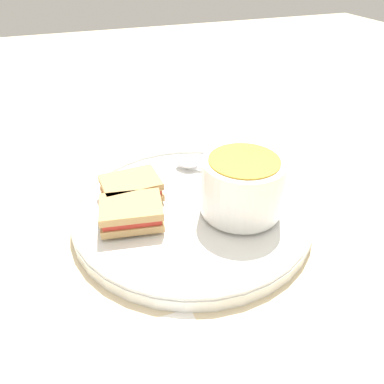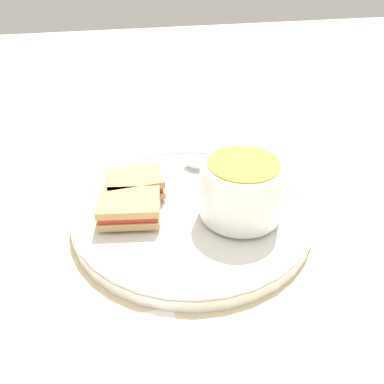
{
  "view_description": "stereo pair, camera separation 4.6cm",
  "coord_description": "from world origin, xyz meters",
  "px_view_note": "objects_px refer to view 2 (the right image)",
  "views": [
    {
      "loc": [
        -0.13,
        -0.36,
        0.3
      ],
      "look_at": [
        0.0,
        0.0,
        0.04
      ],
      "focal_mm": 35.0,
      "sensor_mm": 36.0,
      "label": 1
    },
    {
      "loc": [
        -0.09,
        -0.37,
        0.3
      ],
      "look_at": [
        0.0,
        0.0,
        0.04
      ],
      "focal_mm": 35.0,
      "sensor_mm": 36.0,
      "label": 2
    }
  ],
  "objects_px": {
    "soup_bowl": "(242,188)",
    "sandwich_half_near": "(134,184)",
    "spoon": "(199,165)",
    "sandwich_half_far": "(129,208)"
  },
  "relations": [
    {
      "from": "sandwich_half_near",
      "to": "soup_bowl",
      "type": "bearing_deg",
      "value": -30.9
    },
    {
      "from": "spoon",
      "to": "sandwich_half_near",
      "type": "height_order",
      "value": "sandwich_half_near"
    },
    {
      "from": "soup_bowl",
      "to": "sandwich_half_far",
      "type": "xyz_separation_m",
      "value": [
        -0.13,
        0.02,
        -0.02
      ]
    },
    {
      "from": "sandwich_half_far",
      "to": "sandwich_half_near",
      "type": "bearing_deg",
      "value": 77.99
    },
    {
      "from": "soup_bowl",
      "to": "spoon",
      "type": "height_order",
      "value": "soup_bowl"
    },
    {
      "from": "soup_bowl",
      "to": "spoon",
      "type": "bearing_deg",
      "value": 100.83
    },
    {
      "from": "soup_bowl",
      "to": "sandwich_half_near",
      "type": "height_order",
      "value": "soup_bowl"
    },
    {
      "from": "spoon",
      "to": "sandwich_half_far",
      "type": "relative_size",
      "value": 1.07
    },
    {
      "from": "sandwich_half_near",
      "to": "spoon",
      "type": "bearing_deg",
      "value": 24.62
    },
    {
      "from": "spoon",
      "to": "sandwich_half_far",
      "type": "height_order",
      "value": "sandwich_half_far"
    }
  ]
}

